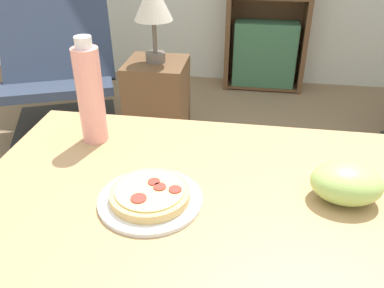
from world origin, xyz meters
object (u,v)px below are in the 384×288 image
object	(u,v)px
pizza_on_plate	(150,196)
table_lamp	(153,3)
drink_bottle	(90,94)
grape_bunch	(346,183)
bookshelf	(269,4)
lounge_chair_near	(62,91)
side_table	(158,105)

from	to	relation	value
pizza_on_plate	table_lamp	size ratio (longest dim) A/B	0.50
pizza_on_plate	drink_bottle	xyz separation A→B (m)	(-0.21, 0.24, 0.12)
pizza_on_plate	table_lamp	bearing A→B (deg)	103.24
pizza_on_plate	grape_bunch	world-z (taller)	grape_bunch
pizza_on_plate	bookshelf	size ratio (longest dim) A/B	0.16
pizza_on_plate	lounge_chair_near	xyz separation A→B (m)	(-0.99, 1.57, -0.48)
drink_bottle	side_table	world-z (taller)	drink_bottle
lounge_chair_near	side_table	distance (m)	0.65
grape_bunch	lounge_chair_near	xyz separation A→B (m)	(-1.41, 1.50, -0.51)
lounge_chair_near	table_lamp	size ratio (longest dim) A/B	2.14
grape_bunch	lounge_chair_near	bearing A→B (deg)	133.24
drink_bottle	bookshelf	size ratio (longest dim) A/B	0.20
grape_bunch	table_lamp	xyz separation A→B (m)	(-0.76, 1.41, 0.06)
grape_bunch	drink_bottle	xyz separation A→B (m)	(-0.62, 0.17, 0.09)
grape_bunch	table_lamp	world-z (taller)	table_lamp
bookshelf	table_lamp	bearing A→B (deg)	-120.59
bookshelf	side_table	size ratio (longest dim) A/B	2.66
bookshelf	pizza_on_plate	bearing A→B (deg)	-96.25
drink_bottle	lounge_chair_near	bearing A→B (deg)	120.52
grape_bunch	table_lamp	size ratio (longest dim) A/B	0.34
grape_bunch	lounge_chair_near	size ratio (longest dim) A/B	0.16
lounge_chair_near	table_lamp	distance (m)	0.87
table_lamp	pizza_on_plate	bearing A→B (deg)	-76.76
lounge_chair_near	bookshelf	bearing A→B (deg)	15.87
pizza_on_plate	side_table	bearing A→B (deg)	103.24
pizza_on_plate	grape_bunch	size ratio (longest dim) A/B	1.49
lounge_chair_near	grape_bunch	bearing A→B (deg)	-68.57
side_table	pizza_on_plate	bearing A→B (deg)	-76.76
side_table	table_lamp	distance (m)	0.59
pizza_on_plate	bookshelf	world-z (taller)	bookshelf
bookshelf	table_lamp	world-z (taller)	bookshelf
lounge_chair_near	drink_bottle	bearing A→B (deg)	-81.29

